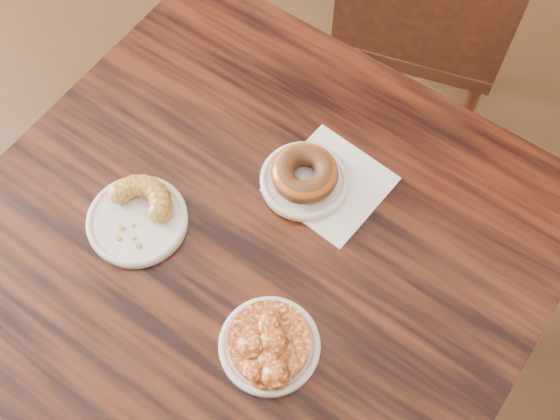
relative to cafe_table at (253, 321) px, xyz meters
The scene contains 10 objects.
floor 0.49m from the cafe_table, 149.26° to the right, with size 5.00×5.00×0.00m, color black.
cafe_table is the anchor object (origin of this frame).
chair_far 0.92m from the cafe_table, 88.46° to the left, with size 0.44×0.44×0.90m, color black, non-canonical shape.
napkin 0.42m from the cafe_table, 67.40° to the left, with size 0.18×0.18×0.00m, color white.
plate_donut 0.42m from the cafe_table, 78.84° to the left, with size 0.15×0.15×0.01m, color silver.
plate_cruller 0.43m from the cafe_table, 168.59° to the right, with size 0.17×0.17×0.01m, color silver.
plate_fritter 0.42m from the cafe_table, 49.06° to the right, with size 0.16×0.16×0.01m, color silver.
glazed_donut 0.44m from the cafe_table, 78.84° to the left, with size 0.12×0.12×0.04m, color #9B5016.
apple_fritter 0.44m from the cafe_table, 49.06° to the right, with size 0.17×0.17×0.04m, color #441B07, non-canonical shape.
cruller_fragment 0.45m from the cafe_table, 168.59° to the right, with size 0.13×0.13×0.04m, color brown, non-canonical shape.
Camera 1 is at (0.53, -0.24, 1.82)m, focal length 45.00 mm.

